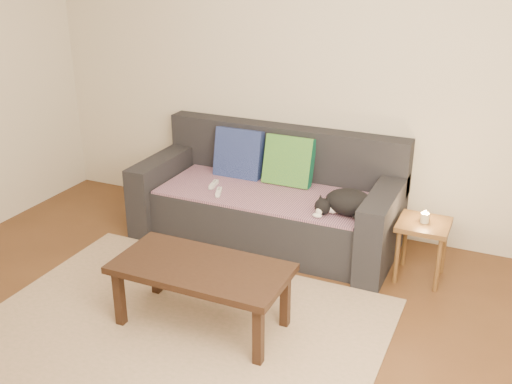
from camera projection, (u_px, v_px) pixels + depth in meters
ground at (169, 341)px, 3.68m from camera, size 4.50×4.50×0.00m
back_wall at (291, 72)px, 4.88m from camera, size 4.50×0.04×2.60m
sofa at (269, 202)px, 4.89m from camera, size 2.10×0.94×0.87m
throw_blanket at (265, 193)px, 4.77m from camera, size 1.66×0.74×0.02m
cushion_navy at (239, 154)px, 5.04m from camera, size 0.42×0.19×0.43m
cushion_green at (289, 161)px, 4.87m from camera, size 0.40×0.21×0.42m
cat at (347, 203)px, 4.33m from camera, size 0.44×0.32×0.19m
wii_remote_a at (214, 184)px, 4.87m from camera, size 0.06×0.15×0.03m
wii_remote_b at (219, 192)px, 4.72m from camera, size 0.09×0.15×0.03m
side_table at (423, 232)px, 4.25m from camera, size 0.36×0.36×0.45m
candle at (425, 217)px, 4.21m from camera, size 0.06×0.06×0.09m
rug at (181, 327)px, 3.81m from camera, size 2.50×1.80×0.01m
coffee_table at (201, 273)px, 3.69m from camera, size 1.09×0.55×0.44m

